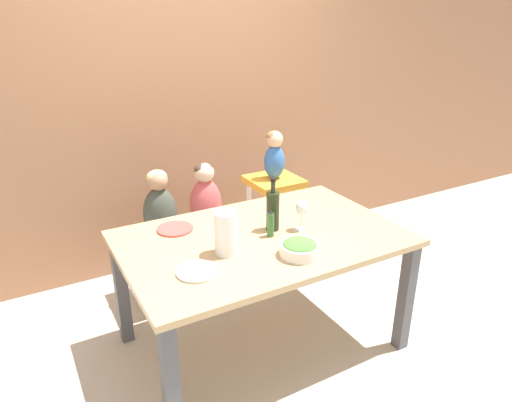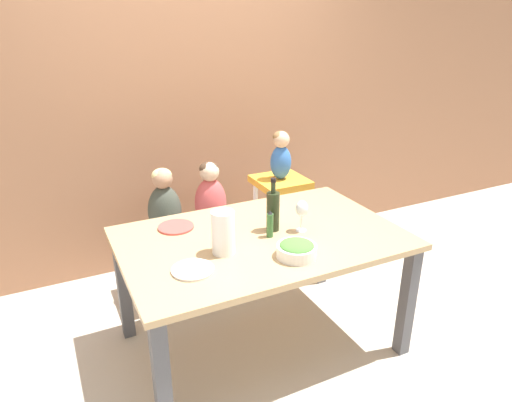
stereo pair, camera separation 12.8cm
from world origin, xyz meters
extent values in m
plane|color=#BCB2A3|center=(0.00, 0.00, 0.00)|extent=(14.00, 14.00, 0.00)
cube|color=#9E6B4C|center=(0.00, 1.29, 1.35)|extent=(10.00, 0.06, 2.70)
cube|color=tan|center=(0.00, 0.00, 0.71)|extent=(1.54, 0.99, 0.03)
cube|color=#4C4C51|center=(-0.71, -0.43, 0.35)|extent=(0.07, 0.07, 0.69)
cube|color=#4C4C51|center=(0.71, -0.43, 0.35)|extent=(0.07, 0.07, 0.69)
cube|color=#4C4C51|center=(-0.71, 0.43, 0.35)|extent=(0.07, 0.07, 0.69)
cube|color=#4C4C51|center=(0.71, 0.43, 0.35)|extent=(0.07, 0.07, 0.69)
cylinder|color=silver|center=(-0.51, 0.58, 0.21)|extent=(0.04, 0.04, 0.43)
cylinder|color=silver|center=(-0.19, 0.58, 0.21)|extent=(0.04, 0.04, 0.43)
cylinder|color=silver|center=(-0.51, 0.91, 0.21)|extent=(0.04, 0.04, 0.43)
cylinder|color=silver|center=(-0.19, 0.91, 0.21)|extent=(0.04, 0.04, 0.43)
cube|color=white|center=(-0.35, 0.75, 0.45)|extent=(0.43, 0.43, 0.05)
cylinder|color=silver|center=(-0.18, 0.58, 0.21)|extent=(0.04, 0.04, 0.43)
cylinder|color=silver|center=(0.14, 0.58, 0.21)|extent=(0.04, 0.04, 0.43)
cylinder|color=silver|center=(-0.18, 0.91, 0.21)|extent=(0.04, 0.04, 0.43)
cylinder|color=silver|center=(0.14, 0.91, 0.21)|extent=(0.04, 0.04, 0.43)
cube|color=white|center=(-0.02, 0.75, 0.45)|extent=(0.43, 0.43, 0.05)
cylinder|color=silver|center=(0.39, 0.61, 0.35)|extent=(0.04, 0.04, 0.70)
cylinder|color=silver|center=(0.67, 0.61, 0.35)|extent=(0.04, 0.04, 0.70)
cylinder|color=silver|center=(0.39, 0.88, 0.35)|extent=(0.04, 0.04, 0.70)
cylinder|color=silver|center=(0.67, 0.88, 0.35)|extent=(0.04, 0.04, 0.70)
cube|color=gold|center=(0.53, 0.75, 0.72)|extent=(0.37, 0.36, 0.05)
ellipsoid|color=#3D4238|center=(-0.35, 0.75, 0.65)|extent=(0.22, 0.20, 0.36)
sphere|color=tan|center=(-0.35, 0.75, 0.88)|extent=(0.13, 0.13, 0.13)
ellipsoid|color=#DBC684|center=(-0.35, 0.75, 0.90)|extent=(0.13, 0.13, 0.09)
ellipsoid|color=#C64C4C|center=(-0.02, 0.75, 0.65)|extent=(0.22, 0.20, 0.36)
sphere|color=beige|center=(-0.02, 0.75, 0.88)|extent=(0.13, 0.13, 0.13)
ellipsoid|color=#473323|center=(-0.02, 0.75, 0.90)|extent=(0.13, 0.13, 0.09)
ellipsoid|color=#3366B2|center=(0.53, 0.75, 0.87)|extent=(0.16, 0.14, 0.25)
sphere|color=#D6AD89|center=(0.53, 0.75, 1.04)|extent=(0.12, 0.12, 0.12)
ellipsoid|color=olive|center=(0.53, 0.75, 1.06)|extent=(0.12, 0.11, 0.08)
cylinder|color=#232D19|center=(0.09, 0.04, 0.84)|extent=(0.07, 0.07, 0.22)
cylinder|color=#232D19|center=(0.09, 0.04, 1.00)|extent=(0.03, 0.03, 0.08)
cylinder|color=black|center=(0.09, 0.04, 1.03)|extent=(0.03, 0.03, 0.02)
cylinder|color=white|center=(-0.26, -0.09, 0.84)|extent=(0.12, 0.12, 0.23)
cylinder|color=white|center=(0.23, -0.04, 0.73)|extent=(0.06, 0.06, 0.00)
cylinder|color=white|center=(0.23, -0.04, 0.78)|extent=(0.01, 0.01, 0.09)
ellipsoid|color=white|center=(0.23, -0.04, 0.87)|extent=(0.07, 0.07, 0.09)
cylinder|color=white|center=(0.05, -0.29, 0.76)|extent=(0.21, 0.21, 0.06)
ellipsoid|color=#4C8438|center=(0.05, -0.29, 0.79)|extent=(0.17, 0.17, 0.04)
cylinder|color=silver|center=(-0.47, -0.19, 0.73)|extent=(0.21, 0.21, 0.01)
cylinder|color=#D14C47|center=(-0.40, 0.31, 0.73)|extent=(0.21, 0.21, 0.01)
cylinder|color=#336633|center=(0.03, -0.03, 0.80)|extent=(0.04, 0.04, 0.14)
cone|color=black|center=(0.03, -0.03, 0.87)|extent=(0.03, 0.03, 0.02)
camera|label=1|loc=(-1.14, -1.96, 1.85)|focal=32.00mm
camera|label=2|loc=(-1.03, -2.02, 1.85)|focal=32.00mm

